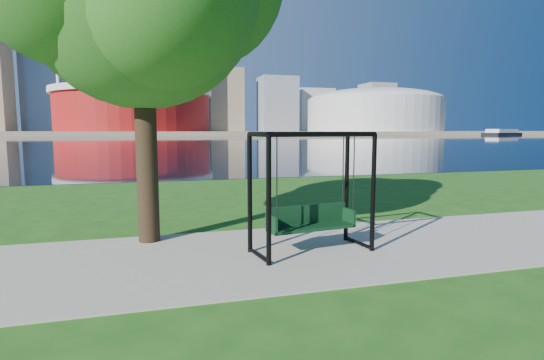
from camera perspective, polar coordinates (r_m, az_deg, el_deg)
name	(u,v)px	position (r m, az deg, el deg)	size (l,w,h in m)	color
ground	(273,247)	(8.65, 0.07, -8.97)	(900.00, 900.00, 0.00)	#1E5114
path	(280,253)	(8.19, 1.06, -9.78)	(120.00, 4.00, 0.03)	#9E937F
river	(160,140)	(110.06, -14.89, 5.20)	(900.00, 180.00, 0.02)	black
far_bank	(153,133)	(314.02, -15.70, 6.14)	(900.00, 228.00, 2.00)	#937F60
stadium	(134,109)	(243.42, -18.06, 9.11)	(83.00, 83.00, 32.00)	maroon
arena	(374,109)	(279.45, 13.60, 9.23)	(84.00, 84.00, 26.56)	beige
skyline	(145,84)	(329.12, -16.67, 12.21)	(392.00, 66.00, 96.50)	gray
swing	(311,195)	(8.08, 5.28, -2.02)	(2.37, 1.29, 2.31)	black
barge	(502,132)	(262.59, 28.56, 5.64)	(32.99, 21.19, 3.23)	black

